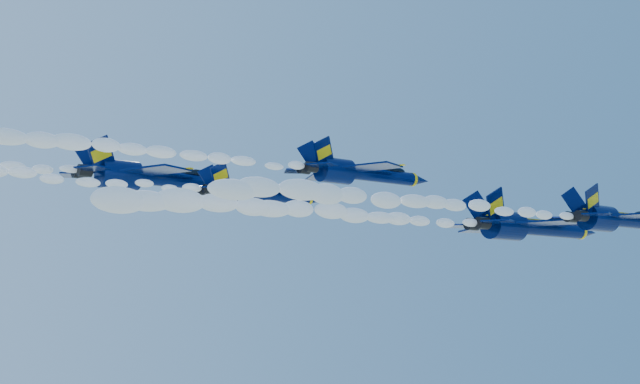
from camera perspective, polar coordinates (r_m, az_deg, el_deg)
jet_lead at (r=92.04m, az=18.58°, el=-1.67°), size 16.35×13.41×6.08m
smoke_trail_jet_lead at (r=72.26m, az=6.27°, el=-0.68°), size 38.91×1.69×1.52m
jet_second at (r=94.06m, az=13.26°, el=-2.16°), size 19.01×15.59×7.06m
smoke_trail_jet_second at (r=75.46m, az=-0.60°, el=-1.27°), size 38.91×1.97×1.77m
jet_third at (r=89.82m, az=2.61°, el=1.24°), size 16.32×13.39×6.07m
smoke_trail_jet_third at (r=76.42m, az=-13.13°, el=2.82°), size 38.91×1.69×1.52m
jet_fourth at (r=91.06m, az=-4.02°, el=-0.09°), size 14.98×12.29×5.57m
jet_fifth at (r=94.69m, az=-10.62°, el=0.96°), size 19.34×15.87×7.19m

